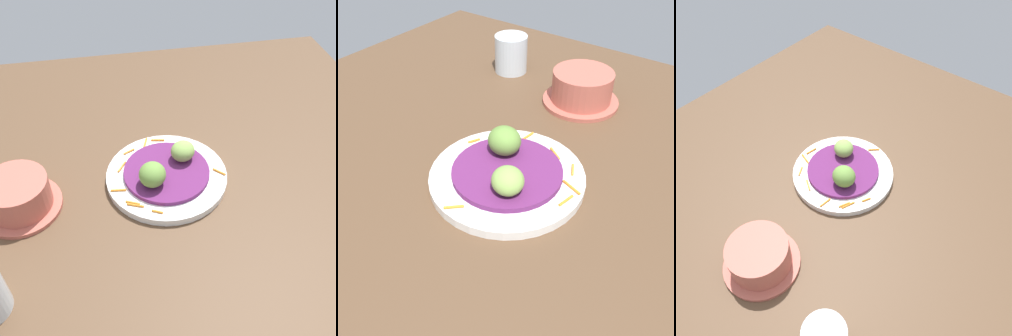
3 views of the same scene
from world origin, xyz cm
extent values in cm
cube|color=brown|center=(0.00, 0.00, 1.00)|extent=(110.00, 110.00, 2.00)
cylinder|color=white|center=(0.30, 2.82, 2.74)|extent=(23.43, 23.43, 1.48)
cylinder|color=#60235B|center=(0.30, 2.82, 3.92)|extent=(16.63, 16.63, 0.88)
cylinder|color=orange|center=(-6.99, -4.24, 3.68)|extent=(3.06, 1.58, 0.40)
cylinder|color=orange|center=(10.11, 1.20, 3.68)|extent=(2.21, 2.29, 0.40)
cylinder|color=orange|center=(-7.38, -3.54, 3.68)|extent=(2.60, 1.50, 0.40)
cylinder|color=orange|center=(-3.37, -6.44, 3.68)|extent=(2.02, 1.28, 0.40)
cylinder|color=orange|center=(-8.34, 6.14, 3.68)|extent=(2.01, 2.73, 0.40)
cylinder|color=orange|center=(-9.62, 0.24, 3.68)|extent=(2.89, 0.75, 0.40)
cylinder|color=orange|center=(0.01, 12.88, 3.68)|extent=(2.82, 0.94, 0.40)
cylinder|color=orange|center=(-6.41, 10.39, 3.68)|extent=(2.43, 1.48, 0.40)
cylinder|color=orange|center=(-2.83, 12.19, 3.68)|extent=(1.50, 3.39, 0.40)
ellipsoid|color=#84A851|center=(3.76, 5.66, 6.24)|extent=(6.74, 6.73, 3.76)
ellipsoid|color=olive|center=(-3.16, -0.01, 6.56)|extent=(6.15, 6.39, 4.40)
cylinder|color=#B75B4C|center=(-27.34, 0.66, 2.40)|extent=(14.75, 14.75, 0.80)
cylinder|color=#B75B4C|center=(-27.34, 0.66, 5.68)|extent=(11.57, 11.57, 5.76)
camera|label=1|loc=(-10.02, -51.30, 58.04)|focal=42.74mm
camera|label=2|loc=(36.87, 29.61, 42.25)|focal=42.72mm
camera|label=3|loc=(-40.93, -30.58, 64.07)|focal=36.77mm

